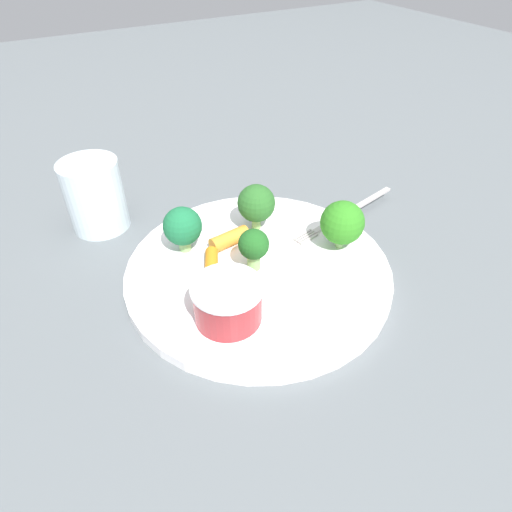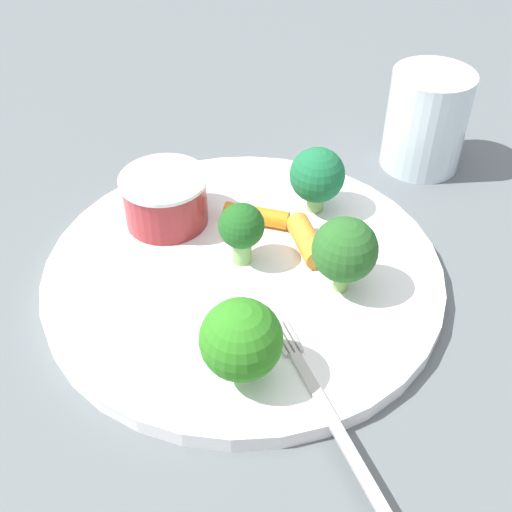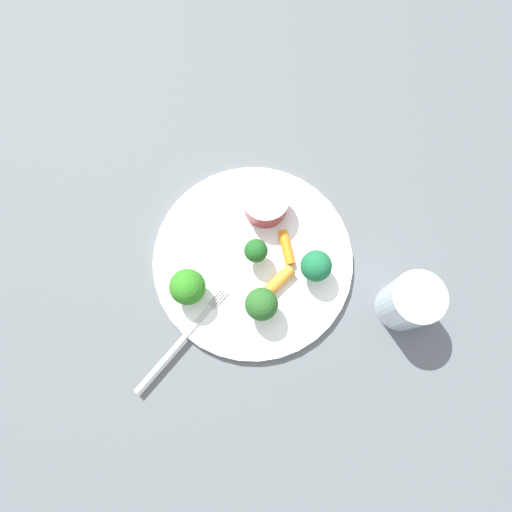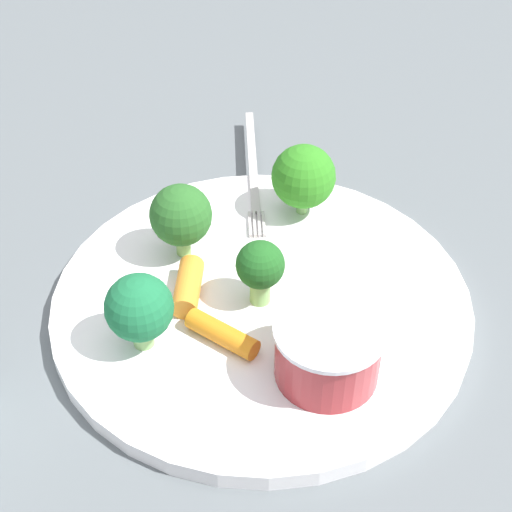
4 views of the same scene
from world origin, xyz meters
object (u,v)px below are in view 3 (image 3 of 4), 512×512
Objects in this scene: carrot_stick_0 at (280,280)px; drinking_glass at (409,302)px; broccoli_floret_2 at (188,287)px; broccoli_floret_0 at (258,254)px; carrot_stick_1 at (287,248)px; broccoli_floret_1 at (261,304)px; fork at (183,338)px; plate at (253,260)px; broccoli_floret_3 at (316,266)px; sauce_cup at (266,203)px.

carrot_stick_0 is 0.53× the size of drinking_glass.
drinking_glass is at bearing -131.23° from broccoli_floret_2.
broccoli_floret_2 reaches higher than carrot_stick_0.
carrot_stick_1 is (-0.01, -0.04, -0.02)m from broccoli_floret_0.
broccoli_floret_1 reaches higher than fork.
broccoli_floret_0 reaches higher than carrot_stick_1.
plate is 5.67× the size of carrot_stick_1.
carrot_stick_0 is (-0.04, -0.00, -0.02)m from broccoli_floret_0.
broccoli_floret_1 reaches higher than broccoli_floret_3.
plate is at bearing 69.77° from carrot_stick_1.
broccoli_floret_3 is at bearing -140.00° from broccoli_floret_0.
sauce_cup is 0.07m from carrot_stick_1.
broccoli_floret_2 is at bearing 77.24° from carrot_stick_1.
carrot_stick_1 is (0.03, -0.04, -0.00)m from carrot_stick_0.
broccoli_floret_0 is at bearing 72.94° from carrot_stick_1.
drinking_glass is at bearing -149.24° from broccoli_floret_3.
broccoli_floret_2 is 0.15m from carrot_stick_1.
carrot_stick_0 is at bearing 69.76° from broccoli_floret_3.
broccoli_floret_2 is 0.12m from carrot_stick_0.
broccoli_floret_1 is 0.05m from carrot_stick_0.
broccoli_floret_0 is at bearing -33.71° from broccoli_floret_1.
fork is at bearing 94.21° from carrot_stick_1.
broccoli_floret_3 is at bearing 177.91° from sauce_cup.
broccoli_floret_2 is (0.01, 0.09, 0.04)m from plate.
carrot_stick_0 is 0.26× the size of fork.
broccoli_floret_2 is (-0.03, 0.15, 0.01)m from sauce_cup.
plate is 4.28× the size of sauce_cup.
sauce_cup is at bearing -27.52° from carrot_stick_0.
drinking_glass is (-0.16, -0.08, 0.02)m from carrot_stick_1.
broccoli_floret_1 is at bearing 108.33° from carrot_stick_0.
carrot_stick_1 is at bearing -85.79° from fork.
broccoli_floret_1 is 0.19m from drinking_glass.
broccoli_floret_1 is 0.65× the size of drinking_glass.
sauce_cup is at bearing -39.88° from broccoli_floret_1.
broccoli_floret_3 reaches higher than sauce_cup.
broccoli_floret_2 is at bearing 79.02° from broccoli_floret_0.
fork is (-0.03, 0.14, 0.01)m from plate.
broccoli_floret_3 reaches higher than fork.
carrot_stick_1 is at bearing 25.57° from drinking_glass.
broccoli_floret_3 is (-0.06, -0.06, 0.04)m from plate.
carrot_stick_1 is at bearing -60.42° from broccoli_floret_1.
fork is at bearing 100.19° from broccoli_floret_0.
broccoli_floret_1 is at bearing -140.74° from broccoli_floret_2.
broccoli_floret_3 is 0.30× the size of fork.
broccoli_floret_3 is 1.06× the size of carrot_stick_1.
fork is at bearing 135.55° from broccoli_floret_2.
carrot_stick_1 is at bearing -49.92° from carrot_stick_0.
broccoli_floret_2 is 1.14× the size of carrot_stick_1.
broccoli_floret_0 is at bearing -129.32° from plate.
carrot_stick_0 reaches higher than fork.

